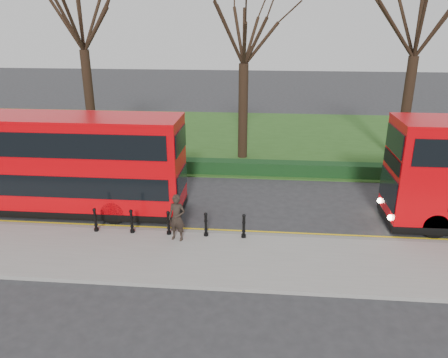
# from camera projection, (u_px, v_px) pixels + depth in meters

# --- Properties ---
(ground) EXTENTS (120.00, 120.00, 0.00)m
(ground) POSITION_uv_depth(u_px,v_px,m) (186.00, 223.00, 19.59)
(ground) COLOR #28282B
(ground) RESTS_ON ground
(pavement) EXTENTS (60.00, 4.00, 0.15)m
(pavement) POSITION_uv_depth(u_px,v_px,m) (173.00, 256.00, 16.76)
(pavement) COLOR gray
(pavement) RESTS_ON ground
(kerb) EXTENTS (60.00, 0.25, 0.16)m
(kerb) POSITION_uv_depth(u_px,v_px,m) (182.00, 232.00, 18.63)
(kerb) COLOR slate
(kerb) RESTS_ON ground
(grass_verge) EXTENTS (60.00, 18.00, 0.06)m
(grass_verge) POSITION_uv_depth(u_px,v_px,m) (220.00, 137.00, 33.57)
(grass_verge) COLOR #284D19
(grass_verge) RESTS_ON ground
(hedge) EXTENTS (60.00, 0.90, 0.80)m
(hedge) POSITION_uv_depth(u_px,v_px,m) (206.00, 166.00, 25.79)
(hedge) COLOR black
(hedge) RESTS_ON ground
(yellow_line_outer) EXTENTS (60.00, 0.10, 0.01)m
(yellow_line_outer) POSITION_uv_depth(u_px,v_px,m) (184.00, 230.00, 18.93)
(yellow_line_outer) COLOR yellow
(yellow_line_outer) RESTS_ON ground
(yellow_line_inner) EXTENTS (60.00, 0.10, 0.01)m
(yellow_line_inner) POSITION_uv_depth(u_px,v_px,m) (184.00, 228.00, 19.12)
(yellow_line_inner) COLOR yellow
(yellow_line_inner) RESTS_ON ground
(tree_left) EXTENTS (7.89, 7.89, 12.32)m
(tree_left) POSITION_uv_depth(u_px,v_px,m) (80.00, 12.00, 26.47)
(tree_left) COLOR black
(tree_left) RESTS_ON ground
(tree_mid) EXTENTS (7.02, 7.02, 10.96)m
(tree_mid) POSITION_uv_depth(u_px,v_px,m) (244.00, 30.00, 25.96)
(tree_mid) COLOR black
(tree_mid) RESTS_ON ground
(tree_right) EXTENTS (7.61, 7.61, 11.90)m
(tree_right) POSITION_uv_depth(u_px,v_px,m) (420.00, 18.00, 24.87)
(tree_right) COLOR black
(tree_right) RESTS_ON ground
(bollard_row) EXTENTS (6.42, 0.15, 1.00)m
(bollard_row) POSITION_uv_depth(u_px,v_px,m) (168.00, 223.00, 18.14)
(bollard_row) COLOR black
(bollard_row) RESTS_ON pavement
(bus_lead) EXTENTS (11.52, 2.64, 4.58)m
(bus_lead) POSITION_uv_depth(u_px,v_px,m) (58.00, 164.00, 20.13)
(bus_lead) COLOR #CE0309
(bus_lead) RESTS_ON ground
(pedestrian) EXTENTS (0.79, 0.60, 1.95)m
(pedestrian) POSITION_uv_depth(u_px,v_px,m) (177.00, 218.00, 17.53)
(pedestrian) COLOR black
(pedestrian) RESTS_ON pavement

